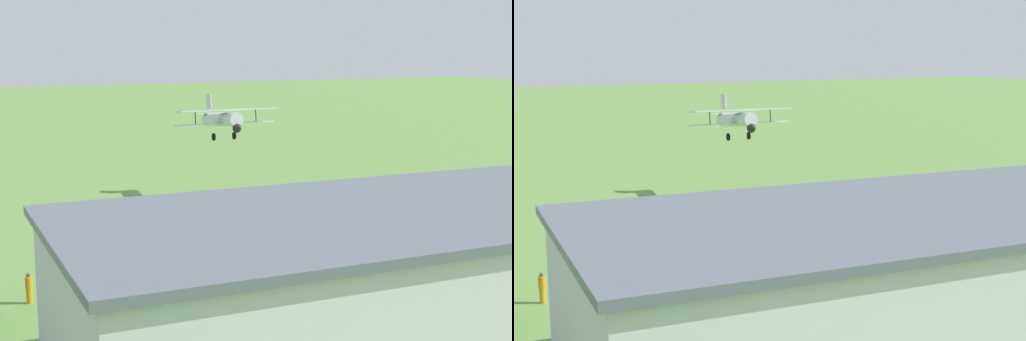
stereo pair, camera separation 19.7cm
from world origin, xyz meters
The scene contains 8 objects.
ground_plane centered at (0.00, 0.00, 0.00)m, with size 400.00×400.00×0.00m, color #608C42.
hangar centered at (1.25, 32.18, 3.42)m, with size 29.54×13.26×6.83m.
biplane centered at (-5.21, -3.02, 6.92)m, with size 8.72×7.66×3.78m.
person_by_parked_cars centered at (-8.53, 18.85, 0.85)m, with size 0.43×0.43×1.70m.
person_near_hangar_door centered at (8.93, 16.71, 0.79)m, with size 0.53×0.53×1.60m.
person_watching_takeoff centered at (-1.30, 15.75, 0.81)m, with size 0.46×0.46×1.64m.
person_walking_on_apron centered at (14.49, 17.54, 0.81)m, with size 0.41×0.41×1.64m.
person_at_fence_line centered at (-5.43, 17.06, 0.80)m, with size 0.53×0.53×1.61m.
Camera 1 is at (19.98, 55.94, 13.12)m, focal length 52.56 mm.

